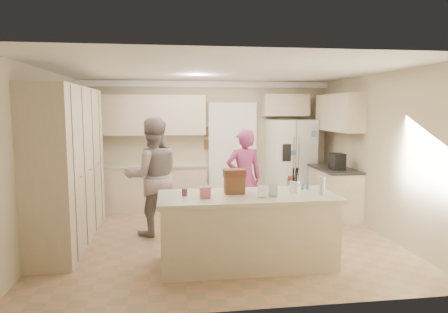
{
  "coord_description": "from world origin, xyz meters",
  "views": [
    {
      "loc": [
        -0.79,
        -6.05,
        2.02
      ],
      "look_at": [
        0.1,
        0.35,
        1.25
      ],
      "focal_mm": 32.0,
      "sensor_mm": 36.0,
      "label": 1
    }
  ],
  "objects": [
    {
      "name": "tissue_box",
      "position": [
        -0.35,
        -1.2,
        1.0
      ],
      "size": [
        0.13,
        0.13,
        0.14
      ],
      "primitive_type": "cube",
      "color": "#D56B7E",
      "rests_on": "island_top"
    },
    {
      "name": "fridge_seam",
      "position": [
        1.75,
        1.66,
        0.9
      ],
      "size": [
        0.02,
        0.02,
        1.78
      ],
      "primitive_type": "cube",
      "color": "gray",
      "rests_on": "refrigerator"
    },
    {
      "name": "coffee_maker",
      "position": [
        2.25,
        0.8,
        1.07
      ],
      "size": [
        0.22,
        0.28,
        0.3
      ],
      "primitive_type": "cube",
      "color": "black",
      "rests_on": "right_countertop"
    },
    {
      "name": "teen_girl",
      "position": [
        0.48,
        0.57,
        0.84
      ],
      "size": [
        0.63,
        0.43,
        1.69
      ],
      "primitive_type": "imported",
      "rotation": [
        0.0,
        0.0,
        3.19
      ],
      "color": "#9F357C",
      "rests_on": "floor"
    },
    {
      "name": "refrigerator",
      "position": [
        1.75,
        2.02,
        0.9
      ],
      "size": [
        0.96,
        0.78,
        1.8
      ],
      "primitive_type": "cube",
      "rotation": [
        0.0,
        0.0,
        0.1
      ],
      "color": "white",
      "rests_on": "floor"
    },
    {
      "name": "wall_back",
      "position": [
        0.0,
        2.31,
        1.3
      ],
      "size": [
        5.2,
        0.02,
        2.6
      ],
      "primitive_type": "cube",
      "color": "#BBAF8F",
      "rests_on": "ground"
    },
    {
      "name": "fridge_dispenser",
      "position": [
        1.53,
        1.65,
        1.15
      ],
      "size": [
        0.22,
        0.03,
        0.35
      ],
      "primitive_type": "cube",
      "color": "black",
      "rests_on": "refrigerator"
    },
    {
      "name": "dollhouse_body",
      "position": [
        0.05,
        -1.0,
        1.04
      ],
      "size": [
        0.26,
        0.18,
        0.22
      ],
      "primitive_type": "cube",
      "color": "brown",
      "rests_on": "island_top"
    },
    {
      "name": "wall_frame_upper",
      "position": [
        0.02,
        2.27,
        1.55
      ],
      "size": [
        0.15,
        0.02,
        0.2
      ],
      "primitive_type": "cube",
      "color": "brown",
      "rests_on": "wall_back"
    },
    {
      "name": "over_fridge_cab",
      "position": [
        1.65,
        2.12,
        2.1
      ],
      "size": [
        0.95,
        0.35,
        0.45
      ],
      "primitive_type": "cube",
      "color": "beige",
      "rests_on": "wall_back"
    },
    {
      "name": "greeting_card_a",
      "position": [
        0.35,
        -1.3,
        1.01
      ],
      "size": [
        0.12,
        0.06,
        0.16
      ],
      "primitive_type": "cube",
      "rotation": [
        0.15,
        0.0,
        0.2
      ],
      "color": "white",
      "rests_on": "island_top"
    },
    {
      "name": "doorway_opening",
      "position": [
        0.55,
        2.28,
        1.05
      ],
      "size": [
        0.9,
        0.06,
        2.1
      ],
      "primitive_type": "cube",
      "color": "black",
      "rests_on": "floor"
    },
    {
      "name": "dollhouse_roof",
      "position": [
        0.05,
        -1.0,
        1.2
      ],
      "size": [
        0.28,
        0.2,
        0.1
      ],
      "primitive_type": "cube",
      "color": "#592D1E",
      "rests_on": "dollhouse_body"
    },
    {
      "name": "island_base",
      "position": [
        0.2,
        -1.1,
        0.44
      ],
      "size": [
        2.2,
        0.9,
        0.88
      ],
      "primitive_type": "cube",
      "color": "beige",
      "rests_on": "floor"
    },
    {
      "name": "jam_jar",
      "position": [
        -0.6,
        -1.05,
        0.97
      ],
      "size": [
        0.07,
        0.07,
        0.09
      ],
      "primitive_type": "cylinder",
      "color": "#59263F",
      "rests_on": "island_top"
    },
    {
      "name": "shaker_pepper",
      "position": [
        1.09,
        -0.88,
        0.97
      ],
      "size": [
        0.05,
        0.05,
        0.09
      ],
      "primitive_type": "cylinder",
      "color": "#4B74B0",
      "rests_on": "island_top"
    },
    {
      "name": "fridge_handle_l",
      "position": [
        1.7,
        1.65,
        1.05
      ],
      "size": [
        0.02,
        0.02,
        0.85
      ],
      "primitive_type": "cylinder",
      "color": "silver",
      "rests_on": "refrigerator"
    },
    {
      "name": "back_base_cab",
      "position": [
        -1.15,
        2.0,
        0.44
      ],
      "size": [
        2.2,
        0.6,
        0.88
      ],
      "primitive_type": "cube",
      "color": "beige",
      "rests_on": "floor"
    },
    {
      "name": "greeting_card_b",
      "position": [
        0.5,
        -1.25,
        1.01
      ],
      "size": [
        0.12,
        0.05,
        0.16
      ],
      "primitive_type": "cube",
      "rotation": [
        0.15,
        0.0,
        -0.1
      ],
      "color": "silver",
      "rests_on": "island_top"
    },
    {
      "name": "floor",
      "position": [
        0.0,
        0.0,
        -0.01
      ],
      "size": [
        5.2,
        4.6,
        0.02
      ],
      "primitive_type": "cube",
      "color": "#A67B5B",
      "rests_on": "ground"
    },
    {
      "name": "utensil_crock",
      "position": [
        0.85,
        -1.05,
        1.0
      ],
      "size": [
        0.13,
        0.13,
        0.15
      ],
      "primitive_type": "cylinder",
      "color": "white",
      "rests_on": "island_top"
    },
    {
      "name": "shaker_salt",
      "position": [
        1.02,
        -0.88,
        0.97
      ],
      "size": [
        0.05,
        0.05,
        0.09
      ],
      "primitive_type": "cylinder",
      "color": "#4B74B0",
      "rests_on": "island_top"
    },
    {
      "name": "fridge_magnets",
      "position": [
        1.75,
        1.65,
        0.9
      ],
      "size": [
        0.76,
        0.02,
        1.44
      ],
      "primitive_type": null,
      "color": "tan",
      "rests_on": "refrigerator"
    },
    {
      "name": "wall_right",
      "position": [
        2.61,
        0.0,
        1.3
      ],
      "size": [
        0.02,
        4.6,
        2.6
      ],
      "primitive_type": "cube",
      "color": "#BBAF8F",
      "rests_on": "ground"
    },
    {
      "name": "ceiling",
      "position": [
        0.0,
        0.0,
        2.61
      ],
      "size": [
        5.2,
        4.6,
        0.02
      ],
      "primitive_type": "cube",
      "color": "white",
      "rests_on": "wall_back"
    },
    {
      "name": "crown_back",
      "position": [
        0.0,
        2.26,
        2.53
      ],
      "size": [
        5.2,
        0.08,
        0.12
      ],
      "primitive_type": "cube",
      "color": "white",
      "rests_on": "wall_back"
    },
    {
      "name": "wall_left",
      "position": [
        -2.61,
        0.0,
        1.3
      ],
      "size": [
        0.02,
        4.6,
        2.6
      ],
      "primitive_type": "cube",
      "color": "#BBAF8F",
      "rests_on": "ground"
    },
    {
      "name": "wall_frame_lower",
      "position": [
        0.02,
        2.27,
        1.28
      ],
      "size": [
        0.15,
        0.02,
        0.2
      ],
      "primitive_type": "cube",
      "color": "brown",
      "rests_on": "wall_back"
    },
    {
      "name": "right_upper_cab",
      "position": [
        2.43,
        1.2,
        1.95
      ],
      "size": [
        0.35,
        1.5,
        0.7
      ],
      "primitive_type": "cube",
      "color": "beige",
      "rests_on": "wall_right"
    },
    {
      "name": "water_bottle",
      "position": [
        1.15,
        -1.25,
        1.04
      ],
      "size": [
        0.07,
        0.07,
        0.24
      ],
      "primitive_type": "cylinder",
      "color": "silver",
      "rests_on": "island_top"
    },
    {
      "name": "pantry_bank",
      "position": [
        -2.3,
        0.2,
        1.18
      ],
      "size": [
        0.6,
        2.6,
        2.35
      ],
      "primitive_type": "cube",
      "color": "beige",
      "rests_on": "floor"
    },
    {
      "name": "back_countertop",
      "position": [
        -1.15,
        1.99,
        0.9
      ],
      "size": [
        2.24,
        0.63,
        0.04
      ],
      "primitive_type": "cube",
      "color": "beige",
      "rests_on": "back_base_cab"
    },
    {
      "name": "right_countertop",
      "position": [
        2.29,
        1.0,
        0.9
      ],
      "size": [
        0.63,
        1.24,
        0.04
      ],
      "primitive_type": "cube",
      "color": "#2D2B28",
      "rests_on": "right_base_cab"
    },
    {
      "name": "tissue_plume",
      "position": [
        -0.35,
        -1.2,
        1.1
      ],
      "size": [
        0.08,
        0.08,
        0.08
      ],
      "primitive_type": "cone",
      "color": "white",
      "rests_on": "tissue_box"
    },
    {
      "name": "island_top",
      "position": [
        0.2,
        -1.1,
        0.9
      ],
      "size": [
        2.28,
        0.96,
        0.05
      ],
      "primitive_type": "cube",
      "color": "beige",
      "rests_on": "island_base"
    },
    {
      "name": "teen_boy",
      "position": [
        -1.05,
        0.35,
        0.94
      ],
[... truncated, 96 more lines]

